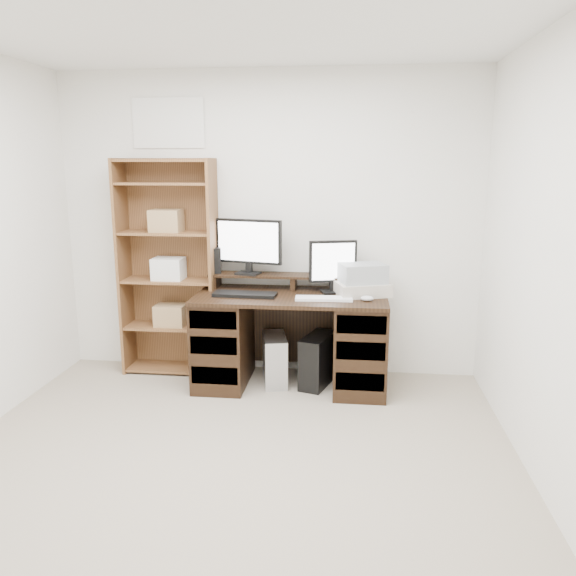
% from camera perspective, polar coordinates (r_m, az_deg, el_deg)
% --- Properties ---
extents(room, '(3.54, 4.04, 2.54)m').
position_cam_1_polar(room, '(2.77, -8.16, 1.79)').
color(room, tan).
rests_on(room, ground).
extents(desk, '(1.50, 0.70, 0.75)m').
position_cam_1_polar(desk, '(4.51, 0.31, -5.13)').
color(desk, black).
rests_on(desk, ground).
extents(riser_shelf, '(1.40, 0.22, 0.12)m').
position_cam_1_polar(riser_shelf, '(4.59, 0.59, 1.06)').
color(riser_shelf, black).
rests_on(riser_shelf, desk).
extents(monitor_wide, '(0.56, 0.19, 0.45)m').
position_cam_1_polar(monitor_wide, '(4.59, -4.02, 4.53)').
color(monitor_wide, black).
rests_on(monitor_wide, riser_shelf).
extents(monitor_small, '(0.38, 0.18, 0.42)m').
position_cam_1_polar(monitor_small, '(4.45, 4.59, 2.40)').
color(monitor_small, black).
rests_on(monitor_small, desk).
extents(speaker, '(0.11, 0.11, 0.21)m').
position_cam_1_polar(speaker, '(4.66, -7.37, 2.77)').
color(speaker, black).
rests_on(speaker, riser_shelf).
extents(keyboard_black, '(0.50, 0.19, 0.03)m').
position_cam_1_polar(keyboard_black, '(4.37, -4.40, -0.66)').
color(keyboard_black, black).
rests_on(keyboard_black, desk).
extents(keyboard_white, '(0.44, 0.15, 0.02)m').
position_cam_1_polar(keyboard_white, '(4.25, 3.67, -1.07)').
color(keyboard_white, white).
rests_on(keyboard_white, desk).
extents(mouse, '(0.12, 0.10, 0.04)m').
position_cam_1_polar(mouse, '(4.25, 8.04, -1.05)').
color(mouse, silver).
rests_on(mouse, desk).
extents(printer, '(0.48, 0.41, 0.10)m').
position_cam_1_polar(printer, '(4.43, 7.53, -0.05)').
color(printer, '#B6AD9F').
rests_on(printer, desk).
extents(basket, '(0.40, 0.34, 0.15)m').
position_cam_1_polar(basket, '(4.41, 7.58, 1.52)').
color(basket, '#94999D').
rests_on(basket, printer).
extents(tower_silver, '(0.26, 0.43, 0.40)m').
position_cam_1_polar(tower_silver, '(4.61, -1.35, -7.25)').
color(tower_silver, '#B0B2B7').
rests_on(tower_silver, ground).
extents(tower_black, '(0.29, 0.45, 0.41)m').
position_cam_1_polar(tower_black, '(4.57, 3.03, -7.33)').
color(tower_black, black).
rests_on(tower_black, ground).
extents(bookshelf, '(0.80, 0.30, 1.80)m').
position_cam_1_polar(bookshelf, '(4.81, -11.95, 2.20)').
color(bookshelf, brown).
rests_on(bookshelf, ground).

